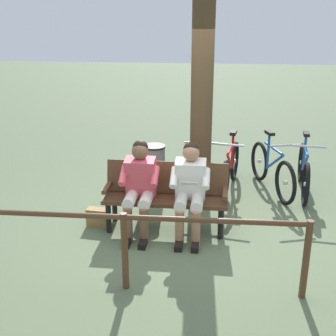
% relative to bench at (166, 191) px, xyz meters
% --- Properties ---
extents(ground_plane, '(40.00, 40.00, 0.00)m').
position_rel_bench_xyz_m(ground_plane, '(-0.29, 0.13, -0.51)').
color(ground_plane, '#566647').
extents(bench, '(1.60, 0.49, 0.87)m').
position_rel_bench_xyz_m(bench, '(0.00, 0.00, 0.00)').
color(bench, '#51331E').
rests_on(bench, ground).
extents(person_reading, '(0.49, 0.77, 1.20)m').
position_rel_bench_xyz_m(person_reading, '(-0.32, 0.17, 0.16)').
color(person_reading, white).
rests_on(person_reading, ground).
extents(person_companion, '(0.49, 0.77, 1.20)m').
position_rel_bench_xyz_m(person_companion, '(0.32, 0.16, 0.16)').
color(person_companion, '#D84C59').
rests_on(person_companion, ground).
extents(handbag, '(0.31, 0.17, 0.24)m').
position_rel_bench_xyz_m(handbag, '(0.91, 0.07, -0.39)').
color(handbag, olive).
rests_on(handbag, ground).
extents(tree_trunk, '(0.31, 0.31, 3.73)m').
position_rel_bench_xyz_m(tree_trunk, '(-0.40, -0.93, 1.36)').
color(tree_trunk, '#4C3823').
rests_on(tree_trunk, ground).
extents(litter_bin, '(0.34, 0.34, 0.84)m').
position_rel_bench_xyz_m(litter_bin, '(0.29, -0.92, -0.08)').
color(litter_bin, slate).
rests_on(litter_bin, ground).
extents(bicycle_red, '(0.48, 1.68, 0.94)m').
position_rel_bench_xyz_m(bicycle_red, '(-2.01, -1.42, -0.15)').
color(bicycle_red, black).
rests_on(bicycle_red, ground).
extents(bicycle_silver, '(0.63, 1.62, 0.94)m').
position_rel_bench_xyz_m(bicycle_silver, '(-1.52, -1.43, -0.15)').
color(bicycle_silver, black).
rests_on(bicycle_silver, ground).
extents(bicycle_blue, '(0.48, 1.67, 0.94)m').
position_rel_bench_xyz_m(bicycle_blue, '(-0.86, -1.37, -0.15)').
color(bicycle_blue, black).
rests_on(bicycle_blue, ground).
extents(bicycle_orange, '(0.48, 1.68, 0.94)m').
position_rel_bench_xyz_m(bicycle_orange, '(-0.39, -1.44, -0.15)').
color(bicycle_orange, black).
rests_on(bicycle_orange, ground).
extents(railing_fence, '(3.66, 0.15, 0.85)m').
position_rel_bench_xyz_m(railing_fence, '(0.26, 1.43, 0.10)').
color(railing_fence, '#51331E').
rests_on(railing_fence, ground).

